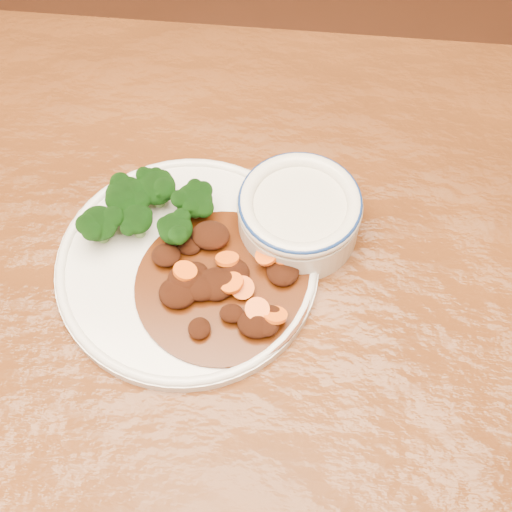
{
  "coord_description": "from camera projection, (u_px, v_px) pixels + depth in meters",
  "views": [
    {
      "loc": [
        0.1,
        -0.29,
        1.41
      ],
      "look_at": [
        0.06,
        0.09,
        0.77
      ],
      "focal_mm": 50.0,
      "sensor_mm": 36.0,
      "label": 1
    }
  ],
  "objects": [
    {
      "name": "mince_stew",
      "position": [
        220.0,
        283.0,
        0.72
      ],
      "size": [
        0.18,
        0.18,
        0.03
      ],
      "color": "#482007",
      "rests_on": "dinner_plate"
    },
    {
      "name": "dinner_plate",
      "position": [
        187.0,
        264.0,
        0.75
      ],
      "size": [
        0.28,
        0.28,
        0.02
      ],
      "rotation": [
        0.0,
        0.0,
        0.25
      ],
      "color": "silver",
      "rests_on": "dining_table"
    },
    {
      "name": "dip_bowl",
      "position": [
        299.0,
        213.0,
        0.75
      ],
      "size": [
        0.13,
        0.13,
        0.06
      ],
      "rotation": [
        0.0,
        0.0,
        -0.42
      ],
      "color": "beige",
      "rests_on": "dining_table"
    },
    {
      "name": "ground",
      "position": [
        218.0,
        498.0,
        1.36
      ],
      "size": [
        4.0,
        4.0,
        0.0
      ],
      "primitive_type": "plane",
      "color": "#4C2413",
      "rests_on": "ground"
    },
    {
      "name": "broccoli_florets",
      "position": [
        147.0,
        207.0,
        0.75
      ],
      "size": [
        0.13,
        0.09,
        0.05
      ],
      "color": "#70A053",
      "rests_on": "dinner_plate"
    },
    {
      "name": "dining_table",
      "position": [
        190.0,
        364.0,
        0.79
      ],
      "size": [
        1.5,
        0.9,
        0.75
      ],
      "rotation": [
        0.0,
        0.0,
        -0.0
      ],
      "color": "#5F2D10",
      "rests_on": "ground"
    }
  ]
}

